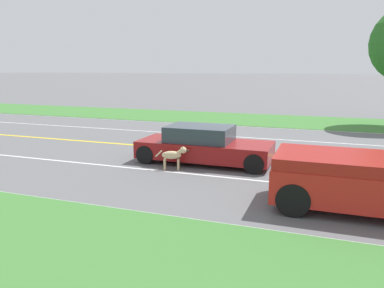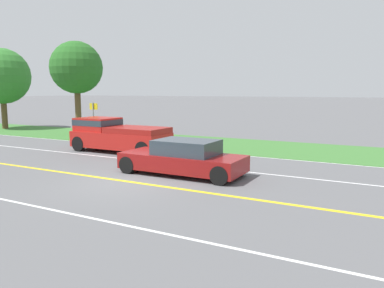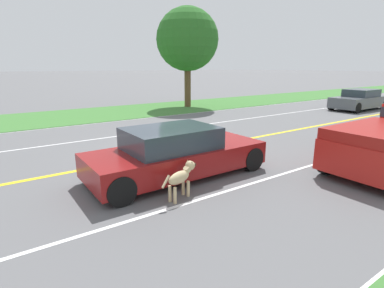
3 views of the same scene
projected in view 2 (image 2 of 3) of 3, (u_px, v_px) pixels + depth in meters
ground_plane at (128, 182)px, 13.16m from camera, size 400.00×400.00×0.00m
centre_divider_line at (128, 182)px, 13.16m from camera, size 0.18×160.00×0.01m
lane_edge_line_right at (213, 153)px, 19.26m from camera, size 0.14×160.00×0.01m
lane_dash_same_dir at (178, 165)px, 16.21m from camera, size 0.10×160.00×0.01m
lane_dash_oncoming at (48, 209)px, 10.11m from camera, size 0.10×160.00×0.01m
grass_verge_right at (234, 145)px, 21.88m from camera, size 6.00×160.00×0.03m
ego_car at (183, 158)px, 14.22m from camera, size 1.94×4.76×1.34m
dog at (212, 158)px, 15.03m from camera, size 0.46×1.13×0.81m
pickup_truck at (117, 135)px, 19.65m from camera, size 2.06×5.27×1.74m
roadside_tree_right_near at (76, 68)px, 26.89m from camera, size 3.74×3.74×6.72m
roadside_tree_right_far at (2, 76)px, 31.02m from camera, size 4.60×4.60×6.70m
street_sign at (94, 117)px, 23.75m from camera, size 0.11×0.64×2.45m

